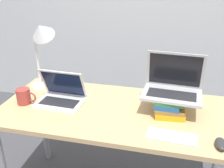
# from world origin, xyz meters

# --- Properties ---
(desk) EXTENTS (1.58, 0.72, 0.78)m
(desk) POSITION_xyz_m (0.00, 0.36, 0.69)
(desk) COLOR tan
(desk) RESTS_ON ground_plane
(laptop_left) EXTENTS (0.32, 0.24, 0.23)m
(laptop_left) POSITION_xyz_m (-0.40, 0.37, 0.82)
(laptop_left) COLOR silver
(laptop_left) RESTS_ON desk
(book_stack) EXTENTS (0.20, 0.25, 0.11)m
(book_stack) POSITION_xyz_m (0.32, 0.41, 0.83)
(book_stack) COLOR gold
(book_stack) RESTS_ON desk
(laptop_on_books) EXTENTS (0.38, 0.27, 0.26)m
(laptop_on_books) POSITION_xyz_m (0.33, 0.45, 0.94)
(laptop_on_books) COLOR #B2B2B7
(laptop_on_books) RESTS_ON book_stack
(wireless_keyboard) EXTENTS (0.28, 0.13, 0.01)m
(wireless_keyboard) POSITION_xyz_m (0.35, 0.13, 0.78)
(wireless_keyboard) COLOR silver
(wireless_keyboard) RESTS_ON desk
(mouse) EXTENTS (0.06, 0.11, 0.04)m
(mouse) POSITION_xyz_m (0.60, 0.10, 0.79)
(mouse) COLOR #2D2D2D
(mouse) RESTS_ON desk
(mug) EXTENTS (0.14, 0.09, 0.11)m
(mug) POSITION_xyz_m (-0.64, 0.30, 0.83)
(mug) COLOR #9E3833
(mug) RESTS_ON desk
(desk_lamp) EXTENTS (0.23, 0.20, 0.54)m
(desk_lamp) POSITION_xyz_m (-0.60, 0.54, 1.17)
(desk_lamp) COLOR white
(desk_lamp) RESTS_ON desk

